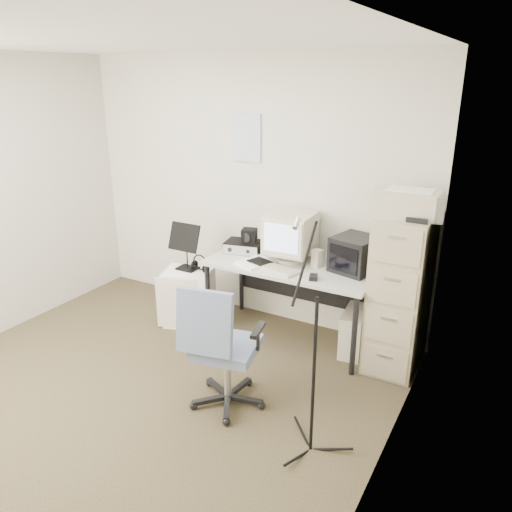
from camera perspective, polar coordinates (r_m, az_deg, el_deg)
The scene contains 22 objects.
floor at distance 4.01m, azimuth -14.18°, elevation -15.77°, with size 3.60×3.60×0.01m, color #302414.
ceiling at distance 3.29m, azimuth -18.13°, elevation 22.65°, with size 3.60×3.60×0.01m, color white.
wall_back at distance 4.83m, azimuth -0.77°, elevation 7.46°, with size 3.60×0.02×2.50m, color beige.
wall_right at distance 2.57m, azimuth 14.16°, elevation -4.66°, with size 0.02×3.60×2.50m, color beige.
wall_calendar at distance 4.74m, azimuth -1.09°, elevation 13.36°, with size 0.30×0.02×0.44m, color white.
filing_cabinet at distance 4.18m, azimuth 16.13°, elevation -4.06°, with size 0.40×0.60×1.30m, color tan.
printer at distance 3.89m, azimuth 16.97°, elevation 5.71°, with size 0.49×0.33×0.19m, color #BBAF8C.
desk at distance 4.54m, azimuth 3.98°, elevation -5.24°, with size 1.50×0.70×0.73m, color #A7A7A6.
crt_monitor at distance 4.42m, azimuth 3.97°, elevation 2.16°, with size 0.39×0.41×0.43m, color #BBAF8C.
crt_tv at distance 4.27m, azimuth 11.25°, elevation 0.24°, with size 0.33×0.35×0.30m, color black.
desk_speaker at distance 4.34m, azimuth 7.05°, elevation -0.25°, with size 0.08×0.08×0.15m, color beige.
keyboard at distance 4.26m, azimuth 2.05°, elevation -1.44°, with size 0.44×0.16×0.02m, color #BBAF8C.
mouse at distance 4.09m, azimuth 6.58°, elevation -2.43°, with size 0.06×0.11×0.03m, color black.
radio_receiver at distance 4.69m, azimuth -1.36°, elevation 1.10°, with size 0.34×0.25×0.10m, color black.
radio_speaker at distance 4.62m, azimuth -0.77°, elevation 2.33°, with size 0.13×0.12×0.13m, color black.
papers at distance 4.40m, azimuth -0.02°, elevation -0.73°, with size 0.23×0.32×0.02m, color white.
pc_tower at distance 4.48m, azimuth 11.15°, elevation -8.45°, with size 0.18×0.42×0.39m, color #BBAF8C.
office_chair at distance 3.61m, azimuth -3.36°, elevation -10.14°, with size 0.56×0.56×0.97m, color slate.
side_cart at distance 4.89m, azimuth -7.64°, elevation -4.63°, with size 0.44×0.35×0.55m, color white.
music_stand at distance 4.74m, azimuth -7.94°, elevation 1.14°, with size 0.32×0.17×0.47m, color black.
headphones at distance 4.74m, azimuth -6.41°, elevation -1.10°, with size 0.17×0.17×0.03m, color black.
mic_stand at distance 3.09m, azimuth 6.74°, elevation -11.00°, with size 0.02×0.02×1.42m, color black.
Camera 1 is at (2.36, -2.28, 2.29)m, focal length 35.00 mm.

